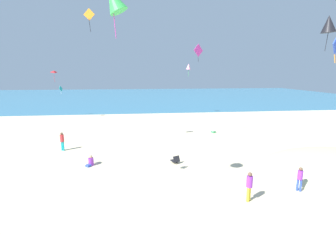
{
  "coord_description": "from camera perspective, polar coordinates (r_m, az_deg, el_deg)",
  "views": [
    {
      "loc": [
        -1.94,
        -11.5,
        6.49
      ],
      "look_at": [
        0.0,
        5.61,
        3.21
      ],
      "focal_mm": 24.82,
      "sensor_mm": 36.0,
      "label": 1
    }
  ],
  "objects": [
    {
      "name": "kite_black",
      "position": [
        18.26,
        34.76,
        18.36
      ],
      "size": [
        1.11,
        1.05,
        2.16
      ],
      "rotation": [
        0.0,
        0.0,
        1.83
      ],
      "color": "black"
    },
    {
      "name": "person_0",
      "position": [
        13.01,
        19.35,
        -15.29
      ],
      "size": [
        0.44,
        0.44,
        1.57
      ],
      "rotation": [
        0.0,
        0.0,
        5.43
      ],
      "color": "yellow",
      "rests_on": "ground_plane"
    },
    {
      "name": "kite_pink",
      "position": [
        35.79,
        5.05,
        12.36
      ],
      "size": [
        0.93,
        0.9,
        1.91
      ],
      "rotation": [
        0.0,
        0.0,
        1.26
      ],
      "color": "pink"
    },
    {
      "name": "ground_plane",
      "position": [
        22.54,
        -1.26,
        -5.94
      ],
      "size": [
        120.0,
        120.0,
        0.0
      ],
      "primitive_type": "plane",
      "color": "beige"
    },
    {
      "name": "beach_chair_mid_beach",
      "position": [
        17.27,
        1.84,
        -10.33
      ],
      "size": [
        0.72,
        0.78,
        0.59
      ],
      "rotation": [
        0.0,
        0.0,
        1.98
      ],
      "color": "black",
      "rests_on": "ground_plane"
    },
    {
      "name": "kite_magenta",
      "position": [
        22.56,
        7.46,
        16.0
      ],
      "size": [
        1.01,
        0.64,
        1.61
      ],
      "rotation": [
        0.0,
        0.0,
        0.52
      ],
      "color": "#DB3DA8"
    },
    {
      "name": "person_2",
      "position": [
        15.19,
        29.65,
        -12.67
      ],
      "size": [
        0.39,
        0.39,
        1.4
      ],
      "rotation": [
        0.0,
        0.0,
        0.73
      ],
      "color": "blue",
      "rests_on": "ground_plane"
    },
    {
      "name": "person_1",
      "position": [
        17.74,
        -18.48,
        -10.28
      ],
      "size": [
        0.6,
        0.68,
        0.76
      ],
      "rotation": [
        0.0,
        0.0,
        4.13
      ],
      "color": "purple",
      "rests_on": "ground_plane"
    },
    {
      "name": "ocean_water",
      "position": [
        67.94,
        -4.82,
        5.3
      ],
      "size": [
        120.0,
        60.0,
        0.05
      ],
      "primitive_type": "cube",
      "color": "teal",
      "rests_on": "ground_plane"
    },
    {
      "name": "kite_blue",
      "position": [
        13.02,
        35.99,
        14.23
      ],
      "size": [
        0.73,
        0.49,
        1.22
      ],
      "rotation": [
        0.0,
        0.0,
        3.66
      ],
      "color": "blue"
    },
    {
      "name": "person_4",
      "position": [
        21.71,
        -24.56,
        -5.08
      ],
      "size": [
        0.44,
        0.44,
        1.59
      ],
      "rotation": [
        0.0,
        0.0,
        0.99
      ],
      "color": "#19ADB2",
      "rests_on": "ground_plane"
    },
    {
      "name": "kite_green",
      "position": [
        10.76,
        -13.18,
        26.27
      ],
      "size": [
        1.12,
        0.8,
        2.08
      ],
      "rotation": [
        0.0,
        0.0,
        1.56
      ],
      "color": "green"
    },
    {
      "name": "kite_red",
      "position": [
        35.28,
        -26.22,
        10.1
      ],
      "size": [
        0.93,
        0.91,
        1.67
      ],
      "rotation": [
        0.0,
        0.0,
        3.82
      ],
      "color": "red"
    },
    {
      "name": "cooler_box",
      "position": [
        26.32,
        11.08,
        -3.41
      ],
      "size": [
        0.48,
        0.54,
        0.25
      ],
      "rotation": [
        0.0,
        0.0,
        1.94
      ],
      "color": "#339956",
      "rests_on": "ground_plane"
    },
    {
      "name": "kite_orange",
      "position": [
        20.11,
        -18.79,
        22.73
      ],
      "size": [
        0.87,
        0.22,
        1.69
      ],
      "rotation": [
        0.0,
        0.0,
        6.03
      ],
      "color": "orange"
    },
    {
      "name": "kite_teal",
      "position": [
        37.94,
        -24.83,
        6.43
      ],
      "size": [
        0.24,
        0.85,
        1.24
      ],
      "rotation": [
        0.0,
        0.0,
        1.09
      ],
      "color": "#1EADAD"
    }
  ]
}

